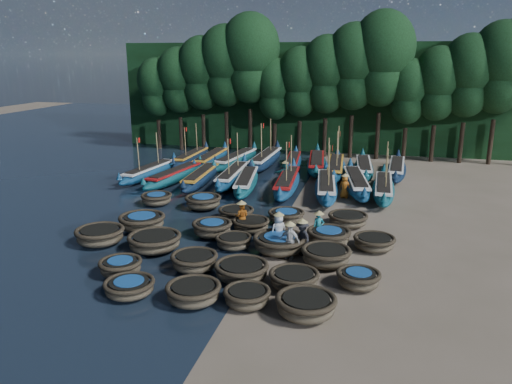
% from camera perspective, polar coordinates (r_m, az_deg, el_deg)
% --- Properties ---
extents(ground, '(120.00, 120.00, 0.00)m').
position_cam_1_polar(ground, '(26.61, 2.61, -4.14)').
color(ground, '#7A6859').
rests_on(ground, ground).
extents(foliage_wall, '(40.00, 3.00, 10.00)m').
position_cam_1_polar(foliage_wall, '(48.49, 8.35, 10.66)').
color(foliage_wall, black).
rests_on(foliage_wall, ground).
extents(coracle_1, '(2.26, 2.26, 0.64)m').
position_cam_1_polar(coracle_1, '(19.91, -14.27, -10.48)').
color(coracle_1, brown).
rests_on(coracle_1, ground).
extents(coracle_2, '(2.42, 2.42, 0.76)m').
position_cam_1_polar(coracle_2, '(18.91, -7.17, -11.34)').
color(coracle_2, brown).
rests_on(coracle_2, ground).
extents(coracle_3, '(2.05, 2.05, 0.70)m').
position_cam_1_polar(coracle_3, '(18.56, -1.03, -11.87)').
color(coracle_3, brown).
rests_on(coracle_3, ground).
extents(coracle_4, '(2.33, 2.33, 0.79)m').
position_cam_1_polar(coracle_4, '(17.97, 5.74, -12.75)').
color(coracle_4, brown).
rests_on(coracle_4, ground).
extents(coracle_5, '(1.86, 1.86, 0.71)m').
position_cam_1_polar(coracle_5, '(21.68, -15.22, -8.22)').
color(coracle_5, brown).
rests_on(coracle_5, ground).
extents(coracle_6, '(2.09, 2.09, 0.76)m').
position_cam_1_polar(coracle_6, '(21.56, -7.06, -7.84)').
color(coracle_6, brown).
rests_on(coracle_6, ground).
extents(coracle_7, '(2.69, 2.69, 0.73)m').
position_cam_1_polar(coracle_7, '(20.58, -1.66, -8.94)').
color(coracle_7, brown).
rests_on(coracle_7, ground).
extents(coracle_8, '(2.01, 2.01, 0.73)m').
position_cam_1_polar(coracle_8, '(19.89, 4.37, -9.89)').
color(coracle_8, brown).
rests_on(coracle_8, ground).
extents(coracle_9, '(1.83, 1.83, 0.70)m').
position_cam_1_polar(coracle_9, '(20.31, 11.63, -9.66)').
color(coracle_9, brown).
rests_on(coracle_9, ground).
extents(coracle_10, '(2.39, 2.39, 0.83)m').
position_cam_1_polar(coracle_10, '(25.36, -17.41, -4.74)').
color(coracle_10, brown).
rests_on(coracle_10, ground).
extents(coracle_11, '(2.62, 2.62, 0.82)m').
position_cam_1_polar(coracle_11, '(23.90, -11.52, -5.56)').
color(coracle_11, brown).
rests_on(coracle_11, ground).
extents(coracle_12, '(1.83, 1.83, 0.65)m').
position_cam_1_polar(coracle_12, '(23.75, -2.57, -5.65)').
color(coracle_12, brown).
rests_on(coracle_12, ground).
extents(coracle_13, '(2.68, 2.68, 0.84)m').
position_cam_1_polar(coracle_13, '(23.22, 2.71, -5.85)').
color(coracle_13, brown).
rests_on(coracle_13, ground).
extents(coracle_14, '(2.61, 2.61, 0.82)m').
position_cam_1_polar(coracle_14, '(22.06, 8.02, -7.22)').
color(coracle_14, brown).
rests_on(coracle_14, ground).
extents(coracle_15, '(2.67, 2.67, 0.85)m').
position_cam_1_polar(coracle_15, '(26.73, -12.89, -3.33)').
color(coracle_15, brown).
rests_on(coracle_15, ground).
extents(coracle_16, '(2.07, 2.07, 0.80)m').
position_cam_1_polar(coracle_16, '(25.30, -5.03, -4.12)').
color(coracle_16, brown).
rests_on(coracle_16, ground).
extents(coracle_17, '(1.95, 1.95, 0.70)m').
position_cam_1_polar(coracle_17, '(25.90, -0.58, -3.75)').
color(coracle_17, brown).
rests_on(coracle_17, ground).
extents(coracle_18, '(2.29, 2.29, 0.82)m').
position_cam_1_polar(coracle_18, '(24.28, 8.31, -5.05)').
color(coracle_18, brown).
rests_on(coracle_18, ground).
extents(coracle_19, '(2.02, 2.02, 0.68)m').
position_cam_1_polar(coracle_19, '(24.22, 13.36, -5.61)').
color(coracle_19, brown).
rests_on(coracle_19, ground).
extents(coracle_20, '(2.30, 2.30, 0.71)m').
position_cam_1_polar(coracle_20, '(31.06, -11.31, -0.75)').
color(coracle_20, brown).
rests_on(coracle_20, ground).
extents(coracle_21, '(2.35, 2.35, 0.80)m').
position_cam_1_polar(coracle_21, '(29.83, -6.07, -1.10)').
color(coracle_21, brown).
rests_on(coracle_21, ground).
extents(coracle_22, '(2.00, 2.00, 0.70)m').
position_cam_1_polar(coracle_22, '(27.71, -2.28, -2.46)').
color(coracle_22, brown).
rests_on(coracle_22, ground).
extents(coracle_23, '(2.44, 2.44, 0.70)m').
position_cam_1_polar(coracle_23, '(27.29, 3.47, -2.75)').
color(coracle_23, brown).
rests_on(coracle_23, ground).
extents(coracle_24, '(2.14, 2.14, 0.70)m').
position_cam_1_polar(coracle_24, '(27.17, 10.46, -3.08)').
color(coracle_24, brown).
rests_on(coracle_24, ground).
extents(long_boat_0, '(2.22, 7.72, 3.30)m').
position_cam_1_polar(long_boat_0, '(37.78, -12.10, 2.27)').
color(long_boat_0, navy).
rests_on(long_boat_0, ground).
extents(long_boat_1, '(2.56, 7.85, 1.40)m').
position_cam_1_polar(long_boat_1, '(36.19, -9.29, 1.86)').
color(long_boat_1, '#0F4657').
rests_on(long_boat_1, ground).
extents(long_boat_2, '(1.77, 7.90, 1.39)m').
position_cam_1_polar(long_boat_2, '(35.49, -6.32, 1.69)').
color(long_boat_2, '#0F213A').
rests_on(long_boat_2, ground).
extents(long_boat_3, '(1.81, 8.19, 3.48)m').
position_cam_1_polar(long_boat_3, '(35.62, -2.69, 1.86)').
color(long_boat_3, navy).
rests_on(long_boat_3, ground).
extents(long_boat_4, '(2.54, 7.98, 1.42)m').
position_cam_1_polar(long_boat_4, '(34.00, -1.12, 1.19)').
color(long_boat_4, '#0F4657').
rests_on(long_boat_4, ground).
extents(long_boat_5, '(2.06, 8.51, 3.62)m').
position_cam_1_polar(long_boat_5, '(33.67, 3.59, 1.08)').
color(long_boat_5, navy).
rests_on(long_boat_5, ground).
extents(long_boat_6, '(2.45, 8.45, 3.61)m').
position_cam_1_polar(long_boat_6, '(32.87, 8.03, 0.60)').
color(long_boat_6, navy).
rests_on(long_boat_6, ground).
extents(long_boat_7, '(2.89, 8.55, 1.53)m').
position_cam_1_polar(long_boat_7, '(34.15, 11.38, 1.02)').
color(long_boat_7, navy).
rests_on(long_boat_7, ground).
extents(long_boat_8, '(1.44, 8.08, 3.43)m').
position_cam_1_polar(long_boat_8, '(33.32, 14.37, 0.41)').
color(long_boat_8, '#0F4657').
rests_on(long_boat_8, ground).
extents(long_boat_9, '(1.44, 7.70, 3.27)m').
position_cam_1_polar(long_boat_9, '(42.50, -7.41, 3.93)').
color(long_boat_9, '#0F213A').
rests_on(long_boat_9, ground).
extents(long_boat_10, '(1.43, 8.10, 1.43)m').
position_cam_1_polar(long_boat_10, '(41.60, -5.18, 3.78)').
color(long_boat_10, navy).
rests_on(long_boat_10, ground).
extents(long_boat_11, '(2.58, 8.50, 1.51)m').
position_cam_1_polar(long_boat_11, '(40.99, -2.31, 3.70)').
color(long_boat_11, '#0F4657').
rests_on(long_boat_11, ground).
extents(long_boat_12, '(1.83, 8.96, 3.81)m').
position_cam_1_polar(long_boat_12, '(40.89, 1.07, 3.72)').
color(long_boat_12, '#0F213A').
rests_on(long_boat_12, ground).
extents(long_boat_13, '(2.00, 7.34, 1.30)m').
position_cam_1_polar(long_boat_13, '(40.55, 4.24, 3.42)').
color(long_boat_13, navy).
rests_on(long_boat_13, ground).
extents(long_boat_14, '(2.46, 8.62, 1.53)m').
position_cam_1_polar(long_boat_14, '(39.88, 6.95, 3.28)').
color(long_boat_14, '#0F4657').
rests_on(long_boat_14, ground).
extents(long_boat_15, '(1.98, 8.52, 3.63)m').
position_cam_1_polar(long_boat_15, '(38.50, 9.08, 2.75)').
color(long_boat_15, navy).
rests_on(long_boat_15, ground).
extents(long_boat_16, '(1.99, 8.13, 1.43)m').
position_cam_1_polar(long_boat_16, '(39.00, 12.22, 2.71)').
color(long_boat_16, '#0F4657').
rests_on(long_boat_16, ground).
extents(long_boat_17, '(1.79, 8.11, 1.43)m').
position_cam_1_polar(long_boat_17, '(39.21, 15.77, 2.54)').
color(long_boat_17, '#0F213A').
rests_on(long_boat_17, ground).
extents(fisherman_0, '(0.97, 0.92, 1.87)m').
position_cam_1_polar(fisherman_0, '(23.79, 2.61, -4.27)').
color(fisherman_0, silver).
rests_on(fisherman_0, ground).
extents(fisherman_1, '(0.62, 0.52, 1.69)m').
position_cam_1_polar(fisherman_1, '(24.66, 7.17, -3.73)').
color(fisherman_1, '#1B6D73').
rests_on(fisherman_1, ground).
extents(fisherman_2, '(0.81, 0.66, 1.74)m').
position_cam_1_polar(fisherman_2, '(25.99, -1.66, -2.68)').
color(fisherman_2, '#B35B17').
rests_on(fisherman_2, ground).
extents(fisherman_3, '(1.17, 1.21, 1.86)m').
position_cam_1_polar(fisherman_3, '(22.95, 5.29, -5.15)').
color(fisherman_3, black).
rests_on(fisherman_3, ground).
extents(fisherman_4, '(1.05, 0.68, 1.87)m').
position_cam_1_polar(fisherman_4, '(22.52, 3.87, -5.44)').
color(fisherman_4, silver).
rests_on(fisherman_4, ground).
extents(fisherman_5, '(1.47, 1.23, 1.78)m').
position_cam_1_polar(fisherman_5, '(35.47, 3.34, 2.25)').
color(fisherman_5, '#1B6D73').
rests_on(fisherman_5, ground).
extents(fisherman_6, '(0.84, 0.66, 1.72)m').
position_cam_1_polar(fisherman_6, '(32.35, 10.10, 0.74)').
color(fisherman_6, '#B35B17').
rests_on(fisherman_6, ground).
extents(tree_0, '(3.68, 3.68, 8.68)m').
position_cam_1_polar(tree_0, '(49.33, -11.29, 11.74)').
color(tree_0, black).
rests_on(tree_0, ground).
extents(tree_1, '(4.09, 4.09, 9.65)m').
position_cam_1_polar(tree_1, '(48.37, -8.80, 12.59)').
color(tree_1, black).
rests_on(tree_1, ground).
extents(tree_2, '(4.51, 4.51, 10.63)m').
position_cam_1_polar(tree_2, '(47.50, -6.20, 13.44)').
color(tree_2, black).
rests_on(tree_2, ground).
extents(tree_3, '(4.92, 4.92, 11.60)m').
position_cam_1_polar(tree_3, '(46.74, -3.49, 14.30)').
color(tree_3, black).
rests_on(tree_3, ground).
extents(tree_4, '(5.34, 5.34, 12.58)m').
position_cam_1_polar(tree_4, '(46.10, -0.68, 15.15)').
color(tree_4, black).
rests_on(tree_4, ground).
extents(tree_5, '(3.68, 3.68, 8.68)m').
position_cam_1_polar(tree_5, '(45.66, 2.18, 11.75)').
color(tree_5, black).
rests_on(tree_5, ground).
extents(tree_6, '(4.09, 4.09, 9.65)m').
position_cam_1_polar(tree_6, '(45.20, 5.11, 12.52)').
color(tree_6, black).
rests_on(tree_6, ground).
extents(tree_7, '(4.51, 4.51, 10.63)m').
position_cam_1_polar(tree_7, '(44.87, 8.11, 13.27)').
color(tree_7, black).
rests_on(tree_7, ground).
extents(tree_8, '(4.92, 4.92, 11.60)m').
position_cam_1_polar(tree_8, '(44.66, 11.17, 14.00)').
color(tree_8, black).
rests_on(tree_8, ground).
extents(tree_9, '(5.34, 5.34, 12.58)m').
position_cam_1_polar(tree_9, '(44.58, 14.26, 14.69)').
color(tree_9, black).
rests_on(tree_9, ground).
extents(tree_10, '(3.68, 3.68, 8.68)m').
position_cam_1_polar(tree_10, '(44.73, 17.03, 11.02)').
color(tree_10, black).
rests_on(tree_10, ground).
extents(tree_11, '(4.09, 4.09, 9.65)m').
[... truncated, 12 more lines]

